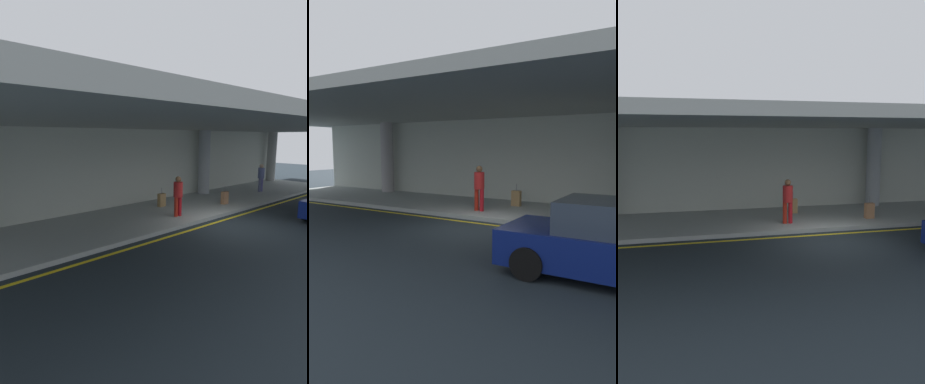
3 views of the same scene
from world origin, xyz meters
TOP-DOWN VIEW (x-y plane):
  - ground_plane at (0.00, 0.00)m, footprint 60.00×60.00m
  - sidewalk at (0.00, 3.10)m, footprint 26.00×4.20m
  - lane_stripe_yellow at (0.00, 0.65)m, footprint 26.00×0.14m
  - support_column_far_left at (-8.00, 4.67)m, footprint 0.66×0.66m
  - ceiling_overhang at (0.00, 2.60)m, footprint 28.00×13.20m
  - terminal_back_wall at (0.00, 5.35)m, footprint 26.00×0.30m
  - car_navy at (4.33, -2.46)m, footprint 4.10×1.92m
  - traveler_with_luggage at (-0.96, 2.01)m, footprint 0.38×0.38m
  - suitcase_upright_primary at (-0.23, 3.78)m, footprint 0.36×0.22m
  - suitcase_upright_secondary at (2.48, 2.09)m, footprint 0.36×0.22m

SIDE VIEW (x-z plane):
  - ground_plane at x=0.00m, z-range 0.00..0.00m
  - lane_stripe_yellow at x=0.00m, z-range 0.00..0.01m
  - sidewalk at x=0.00m, z-range 0.00..0.15m
  - suitcase_upright_primary at x=-0.23m, z-range 0.01..0.91m
  - suitcase_upright_secondary at x=2.48m, z-range 0.01..0.91m
  - car_navy at x=4.33m, z-range -0.04..1.46m
  - traveler_with_luggage at x=-0.96m, z-range 0.27..1.95m
  - terminal_back_wall at x=0.00m, z-range 0.00..3.80m
  - support_column_far_left at x=-8.00m, z-range 0.15..3.80m
  - ceiling_overhang at x=0.00m, z-range 3.80..4.10m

